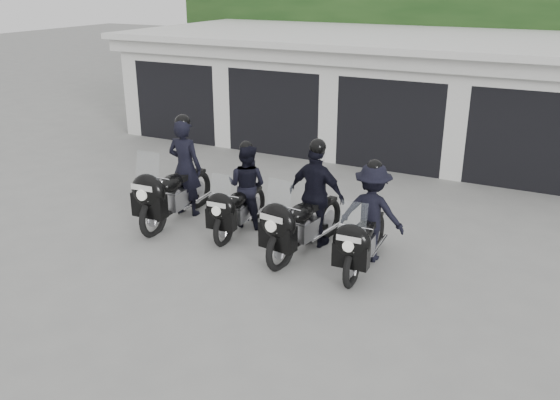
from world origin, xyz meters
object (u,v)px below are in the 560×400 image
at_px(police_bike_a, 176,179).
at_px(police_bike_d, 369,220).
at_px(police_bike_c, 310,203).
at_px(police_bike_b, 243,192).

xyz_separation_m(police_bike_a, police_bike_d, (3.88, -0.13, -0.06)).
bearing_deg(police_bike_c, police_bike_d, 3.91).
xyz_separation_m(police_bike_a, police_bike_c, (2.82, -0.05, 0.02)).
bearing_deg(police_bike_d, police_bike_c, 173.50).
xyz_separation_m(police_bike_a, police_bike_b, (1.36, 0.18, -0.10)).
height_order(police_bike_a, police_bike_d, police_bike_a).
bearing_deg(police_bike_a, police_bike_c, -3.76).
distance_m(police_bike_c, police_bike_d, 1.07).
height_order(police_bike_c, police_bike_d, police_bike_c).
xyz_separation_m(police_bike_c, police_bike_d, (1.06, -0.08, -0.08)).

